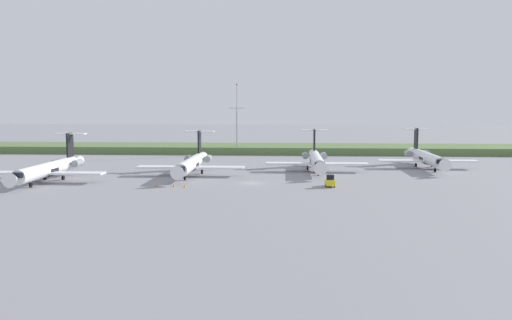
{
  "coord_description": "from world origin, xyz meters",
  "views": [
    {
      "loc": [
        6.68,
        -102.43,
        15.51
      ],
      "look_at": [
        0.0,
        14.06,
        3.0
      ],
      "focal_mm": 37.67,
      "sensor_mm": 36.0,
      "label": 1
    }
  ],
  "objects_px": {
    "regional_jet_fourth": "(426,157)",
    "baggage_tug": "(330,181)",
    "regional_jet_nearest": "(50,168)",
    "antenna_mast": "(237,125)",
    "safety_cone_front_marker": "(156,185)",
    "safety_cone_mid_marker": "(174,185)",
    "safety_cone_rear_marker": "(185,186)",
    "regional_jet_third": "(316,160)",
    "regional_jet_second": "(192,163)"
  },
  "relations": [
    {
      "from": "regional_jet_fourth",
      "to": "baggage_tug",
      "type": "height_order",
      "value": "regional_jet_fourth"
    },
    {
      "from": "baggage_tug",
      "to": "regional_jet_fourth",
      "type": "bearing_deg",
      "value": 50.34
    },
    {
      "from": "regional_jet_nearest",
      "to": "baggage_tug",
      "type": "xyz_separation_m",
      "value": [
        54.91,
        -3.87,
        -1.53
      ]
    },
    {
      "from": "regional_jet_nearest",
      "to": "antenna_mast",
      "type": "bearing_deg",
      "value": 61.55
    },
    {
      "from": "antenna_mast",
      "to": "baggage_tug",
      "type": "distance_m",
      "value": 67.19
    },
    {
      "from": "antenna_mast",
      "to": "safety_cone_front_marker",
      "type": "distance_m",
      "value": 65.97
    },
    {
      "from": "baggage_tug",
      "to": "safety_cone_mid_marker",
      "type": "bearing_deg",
      "value": -176.73
    },
    {
      "from": "antenna_mast",
      "to": "safety_cone_rear_marker",
      "type": "relative_size",
      "value": 38.49
    },
    {
      "from": "regional_jet_third",
      "to": "safety_cone_front_marker",
      "type": "relative_size",
      "value": 56.36
    },
    {
      "from": "regional_jet_second",
      "to": "regional_jet_third",
      "type": "relative_size",
      "value": 1.0
    },
    {
      "from": "regional_jet_third",
      "to": "baggage_tug",
      "type": "relative_size",
      "value": 9.69
    },
    {
      "from": "regional_jet_nearest",
      "to": "regional_jet_fourth",
      "type": "height_order",
      "value": "same"
    },
    {
      "from": "baggage_tug",
      "to": "safety_cone_mid_marker",
      "type": "distance_m",
      "value": 28.95
    },
    {
      "from": "antenna_mast",
      "to": "safety_cone_mid_marker",
      "type": "relative_size",
      "value": 38.49
    },
    {
      "from": "regional_jet_nearest",
      "to": "baggage_tug",
      "type": "distance_m",
      "value": 55.06
    },
    {
      "from": "safety_cone_rear_marker",
      "to": "regional_jet_nearest",
      "type": "bearing_deg",
      "value": 167.77
    },
    {
      "from": "regional_jet_third",
      "to": "safety_cone_rear_marker",
      "type": "bearing_deg",
      "value": -135.15
    },
    {
      "from": "regional_jet_nearest",
      "to": "safety_cone_mid_marker",
      "type": "xyz_separation_m",
      "value": [
        26.01,
        -5.53,
        -2.26
      ]
    },
    {
      "from": "regional_jet_nearest",
      "to": "baggage_tug",
      "type": "relative_size",
      "value": 9.69
    },
    {
      "from": "regional_jet_nearest",
      "to": "regional_jet_fourth",
      "type": "distance_m",
      "value": 84.34
    },
    {
      "from": "antenna_mast",
      "to": "safety_cone_front_marker",
      "type": "xyz_separation_m",
      "value": [
        -9.11,
        -64.78,
        -8.55
      ]
    },
    {
      "from": "regional_jet_fourth",
      "to": "regional_jet_second",
      "type": "bearing_deg",
      "value": -163.76
    },
    {
      "from": "safety_cone_front_marker",
      "to": "baggage_tug",
      "type": "bearing_deg",
      "value": 3.84
    },
    {
      "from": "regional_jet_third",
      "to": "regional_jet_nearest",
      "type": "bearing_deg",
      "value": -160.21
    },
    {
      "from": "regional_jet_second",
      "to": "safety_cone_front_marker",
      "type": "height_order",
      "value": "regional_jet_second"
    },
    {
      "from": "regional_jet_nearest",
      "to": "regional_jet_third",
      "type": "xyz_separation_m",
      "value": [
        53.65,
        19.31,
        0.0
      ]
    },
    {
      "from": "regional_jet_nearest",
      "to": "regional_jet_third",
      "type": "bearing_deg",
      "value": 19.79
    },
    {
      "from": "antenna_mast",
      "to": "regional_jet_second",
      "type": "bearing_deg",
      "value": -96.37
    },
    {
      "from": "regional_jet_second",
      "to": "baggage_tug",
      "type": "bearing_deg",
      "value": -27.42
    },
    {
      "from": "antenna_mast",
      "to": "baggage_tug",
      "type": "relative_size",
      "value": 6.62
    },
    {
      "from": "safety_cone_mid_marker",
      "to": "regional_jet_second",
      "type": "bearing_deg",
      "value": 88.31
    },
    {
      "from": "regional_jet_fourth",
      "to": "safety_cone_mid_marker",
      "type": "bearing_deg",
      "value": -149.37
    },
    {
      "from": "regional_jet_nearest",
      "to": "safety_cone_mid_marker",
      "type": "relative_size",
      "value": 56.36
    },
    {
      "from": "regional_jet_fourth",
      "to": "safety_cone_mid_marker",
      "type": "distance_m",
      "value": 62.87
    },
    {
      "from": "regional_jet_third",
      "to": "antenna_mast",
      "type": "relative_size",
      "value": 1.46
    },
    {
      "from": "regional_jet_nearest",
      "to": "regional_jet_fourth",
      "type": "bearing_deg",
      "value": 18.3
    },
    {
      "from": "antenna_mast",
      "to": "safety_cone_front_marker",
      "type": "height_order",
      "value": "antenna_mast"
    },
    {
      "from": "regional_jet_nearest",
      "to": "safety_cone_front_marker",
      "type": "distance_m",
      "value": 23.62
    },
    {
      "from": "regional_jet_third",
      "to": "safety_cone_rear_marker",
      "type": "relative_size",
      "value": 56.36
    },
    {
      "from": "regional_jet_nearest",
      "to": "regional_jet_second",
      "type": "xyz_separation_m",
      "value": [
        26.49,
        10.87,
        0.0
      ]
    },
    {
      "from": "baggage_tug",
      "to": "safety_cone_rear_marker",
      "type": "height_order",
      "value": "baggage_tug"
    },
    {
      "from": "regional_jet_fourth",
      "to": "regional_jet_third",
      "type": "bearing_deg",
      "value": -164.81
    },
    {
      "from": "safety_cone_mid_marker",
      "to": "regional_jet_nearest",
      "type": "bearing_deg",
      "value": 168.01
    },
    {
      "from": "regional_jet_fourth",
      "to": "antenna_mast",
      "type": "bearing_deg",
      "value": 146.23
    },
    {
      "from": "regional_jet_fourth",
      "to": "safety_cone_mid_marker",
      "type": "height_order",
      "value": "regional_jet_fourth"
    },
    {
      "from": "antenna_mast",
      "to": "regional_jet_fourth",
      "type": "bearing_deg",
      "value": -33.77
    },
    {
      "from": "regional_jet_nearest",
      "to": "regional_jet_fourth",
      "type": "xyz_separation_m",
      "value": [
        80.08,
        26.48,
        0.0
      ]
    },
    {
      "from": "safety_cone_front_marker",
      "to": "regional_jet_fourth",
      "type": "bearing_deg",
      "value": 29.55
    },
    {
      "from": "regional_jet_nearest",
      "to": "regional_jet_second",
      "type": "height_order",
      "value": "same"
    },
    {
      "from": "regional_jet_third",
      "to": "safety_cone_front_marker",
      "type": "distance_m",
      "value": 40.04
    }
  ]
}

